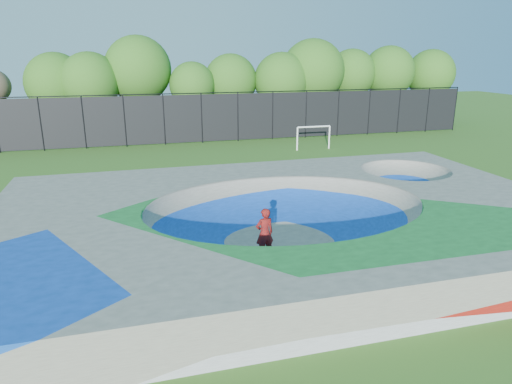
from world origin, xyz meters
TOP-DOWN VIEW (x-y plane):
  - ground at (0.00, 0.00)m, footprint 120.00×120.00m
  - skate_deck at (0.00, 0.00)m, footprint 22.00×14.00m
  - skater at (-1.27, -1.39)m, footprint 0.74×0.54m
  - skateboard at (-1.27, -1.39)m, footprint 0.80×0.30m
  - soccer_goal at (7.74, 16.10)m, footprint 2.72×0.12m
  - fence at (0.00, 21.00)m, footprint 48.09×0.09m
  - treeline at (1.23, 26.10)m, footprint 53.37×6.92m

SIDE VIEW (x-z plane):
  - ground at x=0.00m, z-range 0.00..0.00m
  - skateboard at x=-1.27m, z-range 0.00..0.05m
  - skate_deck at x=0.00m, z-range 0.00..1.50m
  - skater at x=-1.27m, z-range 0.00..1.86m
  - soccer_goal at x=7.74m, z-range 0.34..2.14m
  - fence at x=0.00m, z-range 0.08..4.12m
  - treeline at x=1.23m, z-range 0.76..9.35m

